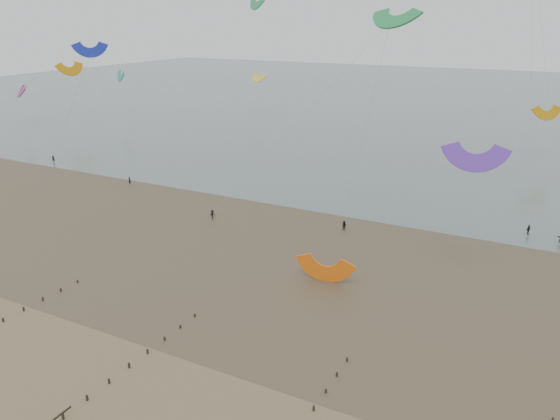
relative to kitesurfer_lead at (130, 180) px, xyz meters
The scene contains 6 objects.
ground 61.25m from the kitesurfer_lead, 51.67° to the right, with size 500.00×500.00×0.00m, color brown.
sea_and_shore 36.56m from the kitesurfer_lead, 21.92° to the right, with size 500.00×665.00×0.03m.
kitesurfer_lead is the anchor object (origin of this frame).
kitesurfers 59.74m from the kitesurfer_lead, ahead, with size 134.83×17.91×1.68m.
grounded_kite 55.51m from the kitesurfer_lead, 22.45° to the right, with size 6.49×3.40×4.94m, color orange, non-canonical shape.
kites_airborne 57.59m from the kitesurfer_lead, 53.55° to the left, with size 238.25×101.50×42.45m.
Camera 1 is at (36.95, -30.77, 31.43)m, focal length 35.00 mm.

